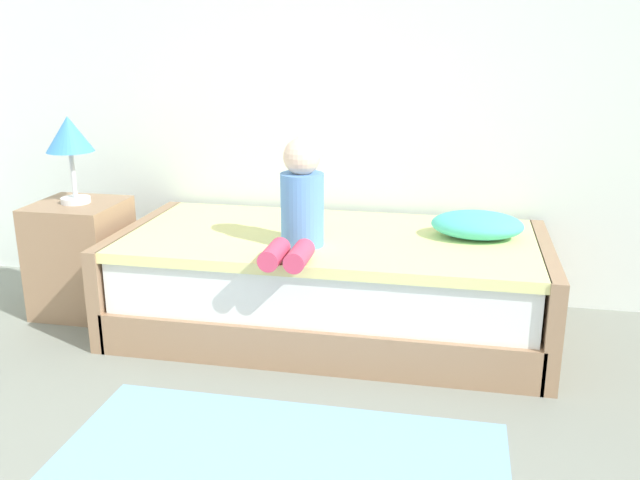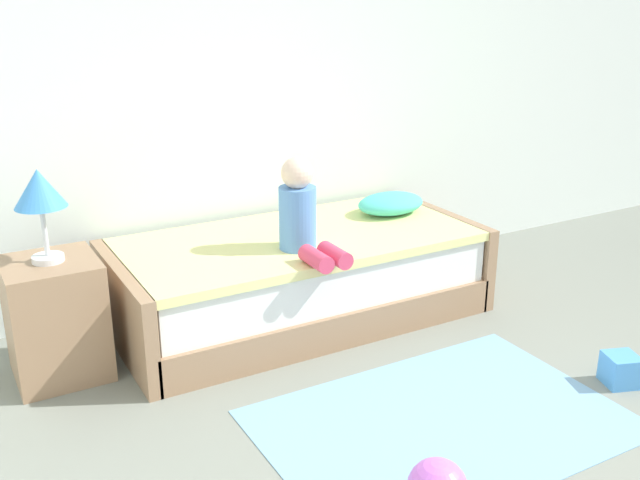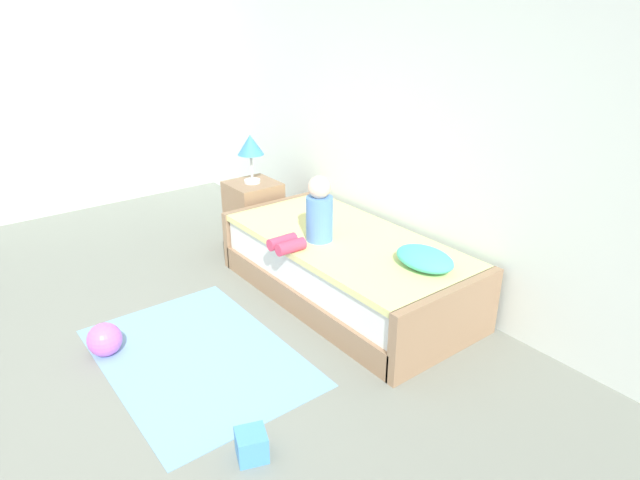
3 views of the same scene
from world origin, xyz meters
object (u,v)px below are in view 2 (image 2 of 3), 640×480
object	(u,v)px
table_lamp	(40,193)
child_figure	(302,214)
pillow	(391,203)
toy_block	(621,370)
nightstand	(56,319)
bed	(299,277)

from	to	relation	value
table_lamp	child_figure	bearing A→B (deg)	-9.93
pillow	toy_block	size ratio (longest dim) A/B	2.86
pillow	child_figure	bearing A→B (deg)	-157.69
table_lamp	pillow	bearing A→B (deg)	3.05
nightstand	toy_block	distance (m)	2.77
bed	child_figure	world-z (taller)	child_figure
child_figure	toy_block	distance (m)	1.76
child_figure	toy_block	world-z (taller)	child_figure
toy_block	nightstand	bearing A→B (deg)	148.32
bed	pillow	size ratio (longest dim) A/B	4.80
bed	table_lamp	distance (m)	1.52
nightstand	toy_block	world-z (taller)	nightstand
child_figure	toy_block	xyz separation A→B (m)	(1.09, -1.23, -0.63)
bed	child_figure	size ratio (longest dim) A/B	4.14
pillow	toy_block	xyz separation A→B (m)	(0.29, -1.56, -0.49)
nightstand	toy_block	bearing A→B (deg)	-31.68
nightstand	toy_block	size ratio (longest dim) A/B	3.91
bed	table_lamp	xyz separation A→B (m)	(-1.35, -0.01, 0.69)
bed	table_lamp	world-z (taller)	table_lamp
nightstand	bed	bearing A→B (deg)	0.39
table_lamp	pillow	size ratio (longest dim) A/B	1.02
nightstand	table_lamp	distance (m)	0.64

